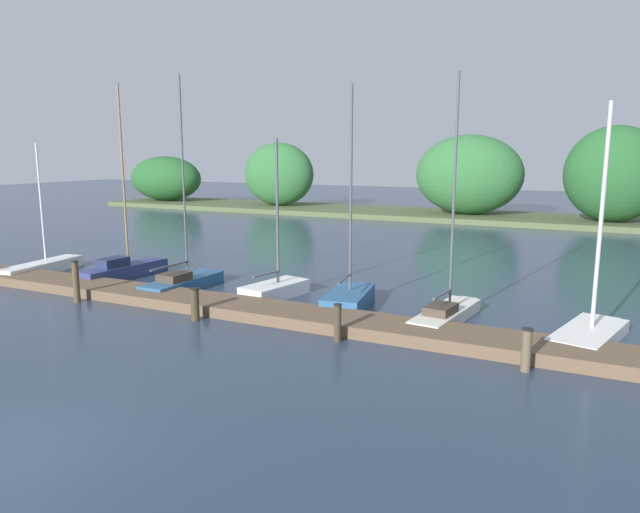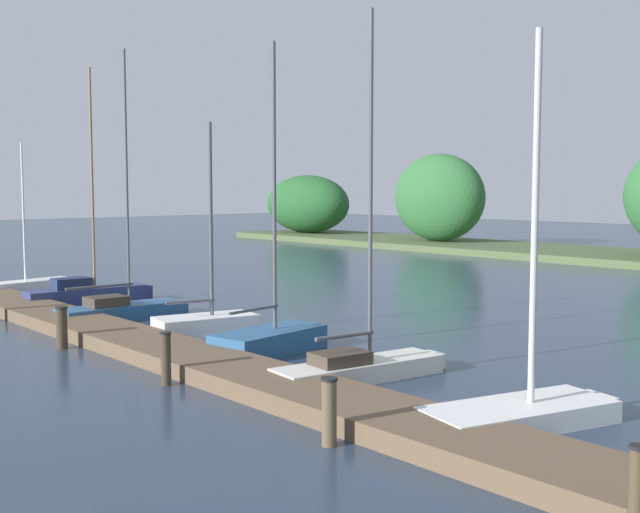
% 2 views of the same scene
% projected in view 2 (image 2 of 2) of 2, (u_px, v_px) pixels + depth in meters
% --- Properties ---
extents(dock_pier, '(28.38, 1.80, 0.35)m').
position_uv_depth(dock_pier, '(154.00, 347.00, 18.70)').
color(dock_pier, brown).
rests_on(dock_pier, ground).
extents(sailboat_0, '(1.44, 4.39, 5.54)m').
position_uv_depth(sailboat_0, '(23.00, 287.00, 29.25)').
color(sailboat_0, white).
rests_on(sailboat_0, ground).
extents(sailboat_1, '(1.27, 4.31, 7.86)m').
position_uv_depth(sailboat_1, '(90.00, 292.00, 26.79)').
color(sailboat_1, navy).
rests_on(sailboat_1, ground).
extents(sailboat_2, '(1.15, 3.98, 7.94)m').
position_uv_depth(sailboat_2, '(124.00, 308.00, 23.73)').
color(sailboat_2, '#285684').
rests_on(sailboat_2, ground).
extents(sailboat_3, '(1.65, 2.95, 5.63)m').
position_uv_depth(sailboat_3, '(210.00, 322.00, 21.30)').
color(sailboat_3, white).
rests_on(sailboat_3, ground).
extents(sailboat_4, '(1.71, 3.22, 7.31)m').
position_uv_depth(sailboat_4, '(273.00, 337.00, 19.06)').
color(sailboat_4, '#285684').
rests_on(sailboat_4, ground).
extents(sailboat_5, '(1.43, 4.08, 7.47)m').
position_uv_depth(sailboat_5, '(363.00, 364.00, 16.30)').
color(sailboat_5, silver).
rests_on(sailboat_5, ground).
extents(sailboat_6, '(2.07, 3.70, 6.46)m').
position_uv_depth(sailboat_6, '(526.00, 406.00, 13.19)').
color(sailboat_6, white).
rests_on(sailboat_6, ground).
extents(mooring_piling_2, '(0.31, 0.31, 1.04)m').
position_uv_depth(mooring_piling_2, '(62.00, 328.00, 19.36)').
color(mooring_piling_2, '#3D3323').
rests_on(mooring_piling_2, ground).
extents(mooring_piling_3, '(0.23, 0.23, 1.07)m').
position_uv_depth(mooring_piling_3, '(166.00, 358.00, 15.82)').
color(mooring_piling_3, '#3D3323').
rests_on(mooring_piling_3, ground).
extents(mooring_piling_4, '(0.26, 0.26, 1.06)m').
position_uv_depth(mooring_piling_4, '(329.00, 412.00, 12.09)').
color(mooring_piling_4, brown).
rests_on(mooring_piling_4, ground).
extents(mooring_piling_5, '(0.20, 0.20, 1.17)m').
position_uv_depth(mooring_piling_5, '(637.00, 497.00, 8.61)').
color(mooring_piling_5, '#4C3D28').
rests_on(mooring_piling_5, ground).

